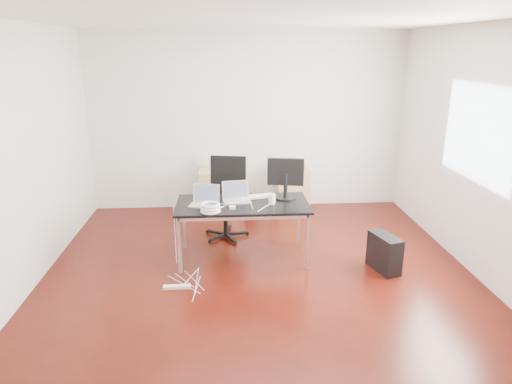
{
  "coord_description": "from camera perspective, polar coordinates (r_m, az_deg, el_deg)",
  "views": [
    {
      "loc": [
        -0.36,
        -4.73,
        2.53
      ],
      "look_at": [
        0.0,
        0.55,
        0.85
      ],
      "focal_mm": 32.0,
      "sensor_mm": 36.0,
      "label": 1
    }
  ],
  "objects": [
    {
      "name": "power_strip",
      "position": [
        5.2,
        -9.86,
        -11.61
      ],
      "size": [
        0.3,
        0.07,
        0.04
      ],
      "primitive_type": "cube",
      "rotation": [
        0.0,
        0.0,
        0.02
      ],
      "color": "white",
      "rests_on": "ground"
    },
    {
      "name": "filing_cabinet_right",
      "position": [
        7.37,
        4.56,
        0.35
      ],
      "size": [
        0.5,
        0.5,
        0.7
      ],
      "primitive_type": "cube",
      "color": "tan",
      "rests_on": "ground"
    },
    {
      "name": "filing_cabinet_left",
      "position": [
        7.3,
        -5.08,
        0.15
      ],
      "size": [
        0.5,
        0.5,
        0.7
      ],
      "primitive_type": "cube",
      "color": "tan",
      "rests_on": "ground"
    },
    {
      "name": "cup_white",
      "position": [
        5.49,
        2.0,
        -0.89
      ],
      "size": [
        0.1,
        0.1,
        0.12
      ],
      "primitive_type": "cylinder",
      "rotation": [
        0.0,
        0.0,
        -0.37
      ],
      "color": "white",
      "rests_on": "desk"
    },
    {
      "name": "desk",
      "position": [
        5.55,
        -1.68,
        -1.91
      ],
      "size": [
        1.6,
        0.8,
        0.73
      ],
      "color": "black",
      "rests_on": "ground"
    },
    {
      "name": "monitor",
      "position": [
        5.64,
        3.71,
        1.98
      ],
      "size": [
        0.45,
        0.26,
        0.51
      ],
      "rotation": [
        0.0,
        0.0,
        -0.19
      ],
      "color": "black",
      "rests_on": "desk"
    },
    {
      "name": "laptop_right",
      "position": [
        5.59,
        -2.47,
        -0.59
      ],
      "size": [
        0.36,
        0.3,
        0.23
      ],
      "rotation": [
        0.0,
        0.0,
        0.14
      ],
      "color": "silver",
      "rests_on": "desk"
    },
    {
      "name": "cable_coil",
      "position": [
        5.24,
        -5.72,
        -1.98
      ],
      "size": [
        0.24,
        0.24,
        0.11
      ],
      "rotation": [
        0.0,
        0.0,
        -0.05
      ],
      "color": "white",
      "rests_on": "desk"
    },
    {
      "name": "keyboard",
      "position": [
        5.74,
        0.07,
        -0.57
      ],
      "size": [
        0.46,
        0.25,
        0.02
      ],
      "primitive_type": "cube",
      "rotation": [
        0.0,
        0.0,
        0.25
      ],
      "color": "white",
      "rests_on": "desk"
    },
    {
      "name": "cup_brown",
      "position": [
        5.59,
        2.13,
        -0.66
      ],
      "size": [
        0.09,
        0.09,
        0.1
      ],
      "primitive_type": "cylinder",
      "rotation": [
        0.0,
        0.0,
        0.24
      ],
      "color": "#5B2D1F",
      "rests_on": "desk"
    },
    {
      "name": "navy_garment",
      "position": [
        7.21,
        4.67,
        3.2
      ],
      "size": [
        0.34,
        0.3,
        0.09
      ],
      "primitive_type": "cube",
      "rotation": [
        0.0,
        0.0,
        -0.22
      ],
      "color": "black",
      "rests_on": "filing_cabinet_right"
    },
    {
      "name": "laptop_left",
      "position": [
        5.49,
        -6.41,
        -1.03
      ],
      "size": [
        0.38,
        0.33,
        0.23
      ],
      "rotation": [
        0.0,
        0.0,
        -0.26
      ],
      "color": "silver",
      "rests_on": "desk"
    },
    {
      "name": "wastebasket",
      "position": [
        7.16,
        -0.51,
        -1.91
      ],
      "size": [
        0.3,
        0.3,
        0.28
      ],
      "primitive_type": "cylinder",
      "rotation": [
        0.0,
        0.0,
        0.33
      ],
      "color": "black",
      "rests_on": "ground"
    },
    {
      "name": "power_adapter",
      "position": [
        5.35,
        -2.96,
        -1.94
      ],
      "size": [
        0.07,
        0.07,
        0.03
      ],
      "primitive_type": "cube",
      "rotation": [
        0.0,
        0.0,
        0.06
      ],
      "color": "white",
      "rests_on": "desk"
    },
    {
      "name": "speaker",
      "position": [
        7.23,
        -5.5,
        3.59
      ],
      "size": [
        0.1,
        0.09,
        0.18
      ],
      "primitive_type": "cube",
      "rotation": [
        0.0,
        0.0,
        -0.08
      ],
      "color": "#9E9E9E",
      "rests_on": "filing_cabinet_left"
    },
    {
      "name": "pc_tower",
      "position": [
        5.63,
        15.74,
        -7.33
      ],
      "size": [
        0.32,
        0.49,
        0.44
      ],
      "primitive_type": "cube",
      "rotation": [
        0.0,
        0.0,
        0.3
      ],
      "color": "black",
      "rests_on": "ground"
    },
    {
      "name": "room_shell",
      "position": [
        4.88,
        0.87,
        4.26
      ],
      "size": [
        5.0,
        5.0,
        5.0
      ],
      "color": "#360B06",
      "rests_on": "ground"
    },
    {
      "name": "office_chair",
      "position": [
        6.3,
        -3.73,
        -0.23
      ],
      "size": [
        0.56,
        0.58,
        1.08
      ],
      "rotation": [
        0.0,
        0.0,
        -0.19
      ],
      "color": "black",
      "rests_on": "ground"
    }
  ]
}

